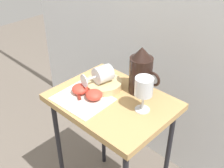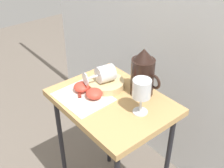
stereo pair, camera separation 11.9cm
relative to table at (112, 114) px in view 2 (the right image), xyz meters
The scene contains 9 objects.
table is the anchor object (origin of this frame).
linen_napkin 0.16m from the table, 135.64° to the right, with size 0.24×0.20×0.00m, color silver.
basket_tray 0.14m from the table, 156.51° to the left, with size 0.17×0.17×0.04m, color tan.
pitcher 0.23m from the table, 69.82° to the left, with size 0.16×0.10×0.22m.
wine_glass_upright 0.24m from the table, 12.04° to the left, with size 0.08×0.08×0.16m.
wine_glass_tipped_near 0.19m from the table, 159.95° to the left, with size 0.10×0.15×0.08m.
apple_half_left 0.19m from the table, 153.14° to the right, with size 0.08×0.08×0.04m, color #CC3D2D.
apple_half_right 0.13m from the table, 134.87° to the right, with size 0.08×0.08×0.04m, color #CC3D2D.
knife 0.17m from the table, 133.68° to the right, with size 0.18×0.12×0.01m.
Camera 2 is at (0.77, -0.64, 1.44)m, focal length 44.59 mm.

